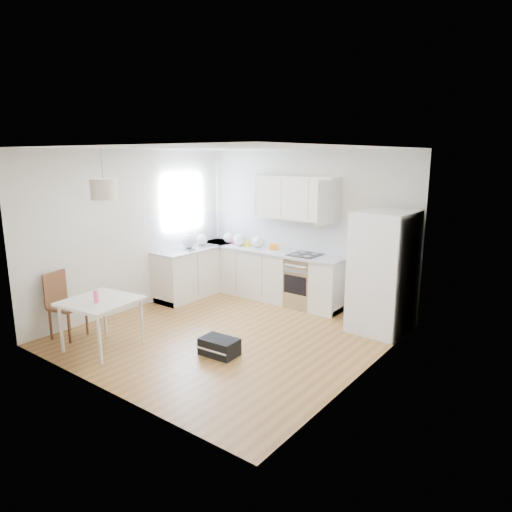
% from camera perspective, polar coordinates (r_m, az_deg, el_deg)
% --- Properties ---
extents(floor, '(4.20, 4.20, 0.00)m').
position_cam_1_polar(floor, '(6.89, -3.38, -9.74)').
color(floor, brown).
rests_on(floor, ground).
extents(ceiling, '(4.20, 4.20, 0.00)m').
position_cam_1_polar(ceiling, '(6.37, -3.70, 13.34)').
color(ceiling, white).
rests_on(ceiling, wall_back).
extents(wall_back, '(4.20, 0.00, 4.20)m').
position_cam_1_polar(wall_back, '(8.18, 6.09, 3.62)').
color(wall_back, beige).
rests_on(wall_back, floor).
extents(wall_left, '(0.00, 4.20, 4.20)m').
position_cam_1_polar(wall_left, '(8.00, -15.05, 3.06)').
color(wall_left, beige).
rests_on(wall_left, floor).
extents(wall_right, '(0.00, 4.20, 4.20)m').
position_cam_1_polar(wall_right, '(5.40, 13.67, -1.29)').
color(wall_right, beige).
rests_on(wall_right, floor).
extents(window_glassblock, '(0.02, 1.00, 1.00)m').
position_cam_1_polar(window_glassblock, '(8.69, -9.15, 6.71)').
color(window_glassblock, '#BFE0F9').
rests_on(window_glassblock, wall_left).
extents(cabinets_back, '(3.00, 0.60, 0.88)m').
position_cam_1_polar(cabinets_back, '(8.44, 1.40, -2.35)').
color(cabinets_back, silver).
rests_on(cabinets_back, floor).
extents(cabinets_left, '(0.60, 1.80, 0.88)m').
position_cam_1_polar(cabinets_left, '(8.75, -7.31, -1.92)').
color(cabinets_left, silver).
rests_on(cabinets_left, floor).
extents(counter_back, '(3.02, 0.64, 0.04)m').
position_cam_1_polar(counter_back, '(8.34, 1.42, 0.71)').
color(counter_back, '#ADAFB2').
rests_on(counter_back, cabinets_back).
extents(counter_left, '(0.64, 1.82, 0.04)m').
position_cam_1_polar(counter_left, '(8.65, -7.39, 1.04)').
color(counter_left, '#ADAFB2').
rests_on(counter_left, cabinets_left).
extents(backsplash_back, '(3.00, 0.01, 0.58)m').
position_cam_1_polar(backsplash_back, '(8.52, 2.59, 3.07)').
color(backsplash_back, white).
rests_on(backsplash_back, wall_back).
extents(backsplash_left, '(0.01, 1.80, 0.58)m').
position_cam_1_polar(backsplash_left, '(8.80, -8.82, 3.24)').
color(backsplash_left, white).
rests_on(backsplash_left, wall_left).
extents(upper_cabinets, '(1.70, 0.32, 0.75)m').
position_cam_1_polar(upper_cabinets, '(8.06, 4.66, 7.27)').
color(upper_cabinets, silver).
rests_on(upper_cabinets, wall_back).
extents(range_oven, '(0.50, 0.61, 0.88)m').
position_cam_1_polar(range_oven, '(8.02, 6.06, -3.22)').
color(range_oven, silver).
rests_on(range_oven, floor).
extents(sink, '(0.50, 0.80, 0.16)m').
position_cam_1_polar(sink, '(8.61, -7.63, 1.08)').
color(sink, silver).
rests_on(sink, counter_left).
extents(refrigerator, '(0.89, 0.94, 1.82)m').
position_cam_1_polar(refrigerator, '(7.04, 15.78, -1.92)').
color(refrigerator, white).
rests_on(refrigerator, floor).
extents(dining_table, '(0.98, 0.98, 0.69)m').
position_cam_1_polar(dining_table, '(6.55, -18.84, -5.82)').
color(dining_table, beige).
rests_on(dining_table, floor).
extents(dining_chair, '(0.50, 0.50, 0.96)m').
position_cam_1_polar(dining_chair, '(7.16, -22.52, -5.73)').
color(dining_chair, '#472515').
rests_on(dining_chair, floor).
extents(drink_bottle, '(0.06, 0.06, 0.20)m').
position_cam_1_polar(drink_bottle, '(6.39, -19.41, -4.65)').
color(drink_bottle, '#F64486').
rests_on(drink_bottle, dining_table).
extents(gym_bag, '(0.51, 0.35, 0.23)m').
position_cam_1_polar(gym_bag, '(6.20, -4.60, -11.23)').
color(gym_bag, black).
rests_on(gym_bag, floor).
extents(pendant_lamp, '(0.39, 0.39, 0.26)m').
position_cam_1_polar(pendant_lamp, '(6.17, -18.52, 7.93)').
color(pendant_lamp, beige).
rests_on(pendant_lamp, ceiling).
extents(grocery_bag_a, '(0.23, 0.20, 0.21)m').
position_cam_1_polar(grocery_bag_a, '(8.93, -3.40, 2.30)').
color(grocery_bag_a, white).
rests_on(grocery_bag_a, counter_back).
extents(grocery_bag_b, '(0.27, 0.23, 0.24)m').
position_cam_1_polar(grocery_bag_b, '(8.62, -2.03, 2.05)').
color(grocery_bag_b, white).
rests_on(grocery_bag_b, counter_back).
extents(grocery_bag_c, '(0.24, 0.20, 0.22)m').
position_cam_1_polar(grocery_bag_c, '(8.47, 0.24, 1.78)').
color(grocery_bag_c, white).
rests_on(grocery_bag_c, counter_back).
extents(grocery_bag_d, '(0.23, 0.20, 0.21)m').
position_cam_1_polar(grocery_bag_d, '(8.76, -6.79, 2.03)').
color(grocery_bag_d, white).
rests_on(grocery_bag_d, counter_back).
extents(grocery_bag_e, '(0.29, 0.25, 0.26)m').
position_cam_1_polar(grocery_bag_e, '(8.52, -8.38, 1.88)').
color(grocery_bag_e, white).
rests_on(grocery_bag_e, counter_left).
extents(snack_orange, '(0.19, 0.17, 0.11)m').
position_cam_1_polar(snack_orange, '(8.30, 2.28, 1.17)').
color(snack_orange, orange).
rests_on(snack_orange, counter_back).
extents(snack_yellow, '(0.16, 0.11, 0.11)m').
position_cam_1_polar(snack_yellow, '(8.60, -1.24, 1.59)').
color(snack_yellow, yellow).
rests_on(snack_yellow, counter_back).
extents(snack_red, '(0.20, 0.20, 0.12)m').
position_cam_1_polar(snack_red, '(8.85, -2.34, 1.92)').
color(snack_red, '#E11C46').
rests_on(snack_red, counter_back).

